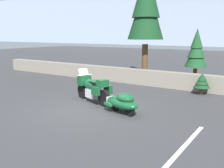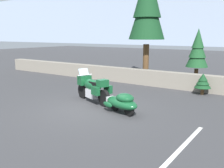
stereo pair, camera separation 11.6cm
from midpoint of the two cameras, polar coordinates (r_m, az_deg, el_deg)
The scene contains 8 objects.
ground_plane at distance 9.76m, azimuth -5.00°, elevation -5.48°, with size 80.00×80.00×0.00m, color #38383A.
stone_guard_wall at distance 14.02m, azimuth 9.80°, elevation 1.30°, with size 24.00×0.58×0.93m.
touring_motorcycle at distance 10.54m, azimuth -4.71°, elevation -0.76°, with size 2.23×1.19×1.33m.
car_shaped_trailer at distance 9.04m, azimuth 1.94°, elevation -4.08°, with size 2.20×1.16×0.76m.
pine_tree_tall at distance 15.68m, azimuth 7.48°, elevation 18.32°, with size 2.13×2.13×7.64m.
pine_tree_secondary at distance 14.79m, azimuth 18.24°, elevation 7.31°, with size 1.20×1.20×3.12m.
pine_sapling_near at distance 12.55m, azimuth 19.34°, elevation 0.61°, with size 0.77×0.77×1.01m.
parking_stripe_marker at distance 6.66m, azimuth 14.99°, elevation -13.88°, with size 0.12×3.60×0.01m, color silver.
Camera 1 is at (5.85, -7.30, 2.77)m, focal length 40.66 mm.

